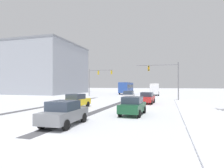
{
  "coord_description": "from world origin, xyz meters",
  "views": [
    {
      "loc": [
        8.23,
        -8.92,
        2.65
      ],
      "look_at": [
        0.0,
        18.58,
        2.8
      ],
      "focal_mm": 30.14,
      "sensor_mm": 36.0,
      "label": 1
    }
  ],
  "objects_px": {
    "car_white_lead": "(129,96)",
    "car_red_second": "(147,98)",
    "car_yellow_cab_third": "(76,101)",
    "box_truck_delivery": "(154,89)",
    "car_dark_green_fourth": "(133,106)",
    "traffic_signal_near_right": "(166,74)",
    "car_grey_fifth": "(64,113)",
    "office_building_far_left_block": "(37,69)",
    "bus_oncoming": "(126,87)",
    "traffic_signal_far_left": "(97,77)"
  },
  "relations": [
    {
      "from": "car_white_lead",
      "to": "car_red_second",
      "type": "distance_m",
      "value": 6.16
    },
    {
      "from": "car_yellow_cab_third",
      "to": "box_truck_delivery",
      "type": "height_order",
      "value": "box_truck_delivery"
    },
    {
      "from": "car_dark_green_fourth",
      "to": "car_red_second",
      "type": "bearing_deg",
      "value": 89.28
    },
    {
      "from": "traffic_signal_near_right",
      "to": "car_grey_fifth",
      "type": "height_order",
      "value": "traffic_signal_near_right"
    },
    {
      "from": "car_red_second",
      "to": "office_building_far_left_block",
      "type": "xyz_separation_m",
      "value": [
        -37.81,
        24.06,
        6.85
      ]
    },
    {
      "from": "car_yellow_cab_third",
      "to": "bus_oncoming",
      "type": "distance_m",
      "value": 34.98
    },
    {
      "from": "car_red_second",
      "to": "box_truck_delivery",
      "type": "height_order",
      "value": "box_truck_delivery"
    },
    {
      "from": "car_dark_green_fourth",
      "to": "office_building_far_left_block",
      "type": "height_order",
      "value": "office_building_far_left_block"
    },
    {
      "from": "traffic_signal_near_right",
      "to": "box_truck_delivery",
      "type": "relative_size",
      "value": 0.95
    },
    {
      "from": "traffic_signal_far_left",
      "to": "office_building_far_left_block",
      "type": "height_order",
      "value": "office_building_far_left_block"
    },
    {
      "from": "traffic_signal_far_left",
      "to": "car_grey_fifth",
      "type": "bearing_deg",
      "value": -72.69
    },
    {
      "from": "car_red_second",
      "to": "car_grey_fifth",
      "type": "relative_size",
      "value": 1.01
    },
    {
      "from": "car_dark_green_fourth",
      "to": "car_yellow_cab_third",
      "type": "bearing_deg",
      "value": 155.91
    },
    {
      "from": "car_white_lead",
      "to": "bus_oncoming",
      "type": "relative_size",
      "value": 0.38
    },
    {
      "from": "traffic_signal_far_left",
      "to": "bus_oncoming",
      "type": "distance_m",
      "value": 14.07
    },
    {
      "from": "traffic_signal_near_right",
      "to": "car_dark_green_fourth",
      "type": "height_order",
      "value": "traffic_signal_near_right"
    },
    {
      "from": "traffic_signal_far_left",
      "to": "car_white_lead",
      "type": "xyz_separation_m",
      "value": [
        9.5,
        -9.51,
        -3.83
      ]
    },
    {
      "from": "car_yellow_cab_third",
      "to": "office_building_far_left_block",
      "type": "xyz_separation_m",
      "value": [
        -30.46,
        31.33,
        6.85
      ]
    },
    {
      "from": "car_grey_fifth",
      "to": "office_building_far_left_block",
      "type": "bearing_deg",
      "value": 130.41
    },
    {
      "from": "car_white_lead",
      "to": "car_grey_fifth",
      "type": "height_order",
      "value": "same"
    },
    {
      "from": "bus_oncoming",
      "to": "traffic_signal_near_right",
      "type": "bearing_deg",
      "value": -61.46
    },
    {
      "from": "car_white_lead",
      "to": "traffic_signal_far_left",
      "type": "bearing_deg",
      "value": 134.98
    },
    {
      "from": "car_white_lead",
      "to": "office_building_far_left_block",
      "type": "relative_size",
      "value": 0.15
    },
    {
      "from": "traffic_signal_near_right",
      "to": "traffic_signal_far_left",
      "type": "relative_size",
      "value": 1.09
    },
    {
      "from": "car_yellow_cab_third",
      "to": "car_dark_green_fourth",
      "type": "bearing_deg",
      "value": -24.09
    },
    {
      "from": "car_white_lead",
      "to": "car_grey_fifth",
      "type": "xyz_separation_m",
      "value": [
        0.01,
        -21.02,
        0.0
      ]
    },
    {
      "from": "car_yellow_cab_third",
      "to": "bus_oncoming",
      "type": "xyz_separation_m",
      "value": [
        -1.68,
        34.92,
        1.18
      ]
    },
    {
      "from": "car_dark_green_fourth",
      "to": "traffic_signal_far_left",
      "type": "bearing_deg",
      "value": 117.57
    },
    {
      "from": "traffic_signal_near_right",
      "to": "car_yellow_cab_third",
      "type": "bearing_deg",
      "value": -125.78
    },
    {
      "from": "traffic_signal_near_right",
      "to": "car_white_lead",
      "type": "relative_size",
      "value": 1.7
    },
    {
      "from": "car_yellow_cab_third",
      "to": "box_truck_delivery",
      "type": "distance_m",
      "value": 30.59
    },
    {
      "from": "car_yellow_cab_third",
      "to": "car_grey_fifth",
      "type": "height_order",
      "value": "same"
    },
    {
      "from": "car_white_lead",
      "to": "car_red_second",
      "type": "height_order",
      "value": "same"
    },
    {
      "from": "car_white_lead",
      "to": "office_building_far_left_block",
      "type": "bearing_deg",
      "value": 150.77
    },
    {
      "from": "traffic_signal_near_right",
      "to": "traffic_signal_far_left",
      "type": "xyz_separation_m",
      "value": [
        -15.69,
        8.05,
        0.15
      ]
    },
    {
      "from": "office_building_far_left_block",
      "to": "car_red_second",
      "type": "bearing_deg",
      "value": -32.47
    },
    {
      "from": "car_red_second",
      "to": "bus_oncoming",
      "type": "xyz_separation_m",
      "value": [
        -9.03,
        27.64,
        1.18
      ]
    },
    {
      "from": "office_building_far_left_block",
      "to": "traffic_signal_near_right",
      "type": "bearing_deg",
      "value": -23.63
    },
    {
      "from": "traffic_signal_far_left",
      "to": "car_dark_green_fourth",
      "type": "bearing_deg",
      "value": -62.43
    },
    {
      "from": "traffic_signal_near_right",
      "to": "car_white_lead",
      "type": "distance_m",
      "value": 7.34
    },
    {
      "from": "box_truck_delivery",
      "to": "office_building_far_left_block",
      "type": "distance_m",
      "value": 37.82
    },
    {
      "from": "traffic_signal_near_right",
      "to": "box_truck_delivery",
      "type": "xyz_separation_m",
      "value": [
        -3.03,
        16.11,
        -2.86
      ]
    },
    {
      "from": "car_grey_fifth",
      "to": "traffic_signal_near_right",
      "type": "bearing_deg",
      "value": 74.65
    },
    {
      "from": "bus_oncoming",
      "to": "box_truck_delivery",
      "type": "height_order",
      "value": "bus_oncoming"
    },
    {
      "from": "traffic_signal_far_left",
      "to": "car_dark_green_fourth",
      "type": "xyz_separation_m",
      "value": [
        13.04,
        -24.97,
        -3.83
      ]
    },
    {
      "from": "car_dark_green_fourth",
      "to": "car_grey_fifth",
      "type": "distance_m",
      "value": 6.59
    },
    {
      "from": "bus_oncoming",
      "to": "box_truck_delivery",
      "type": "xyz_separation_m",
      "value": [
        8.52,
        -5.12,
        -0.36
      ]
    },
    {
      "from": "traffic_signal_far_left",
      "to": "bus_oncoming",
      "type": "height_order",
      "value": "traffic_signal_far_left"
    },
    {
      "from": "car_white_lead",
      "to": "car_yellow_cab_third",
      "type": "height_order",
      "value": "same"
    },
    {
      "from": "traffic_signal_far_left",
      "to": "car_grey_fifth",
      "type": "distance_m",
      "value": 32.21
    }
  ]
}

